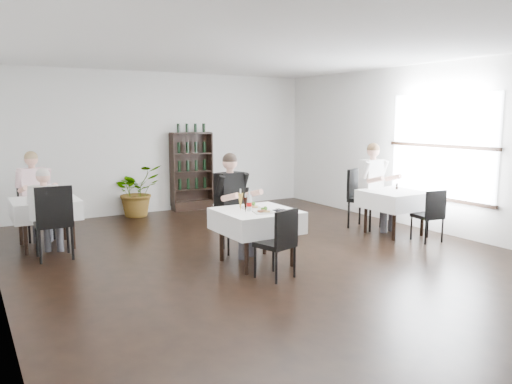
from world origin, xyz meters
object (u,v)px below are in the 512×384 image
wine_shelf (192,172)px  main_table (256,220)px  potted_tree (137,191)px  diner_main (233,196)px

wine_shelf → main_table: wine_shelf is taller
potted_tree → main_table: bearing=-84.7°
main_table → diner_main: 0.67m
wine_shelf → potted_tree: 1.33m
wine_shelf → main_table: 4.41m
wine_shelf → main_table: bearing=-101.8°
diner_main → main_table: bearing=-87.0°
diner_main → wine_shelf: bearing=75.9°
potted_tree → diner_main: (0.36, -3.59, 0.35)m
main_table → diner_main: bearing=93.0°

